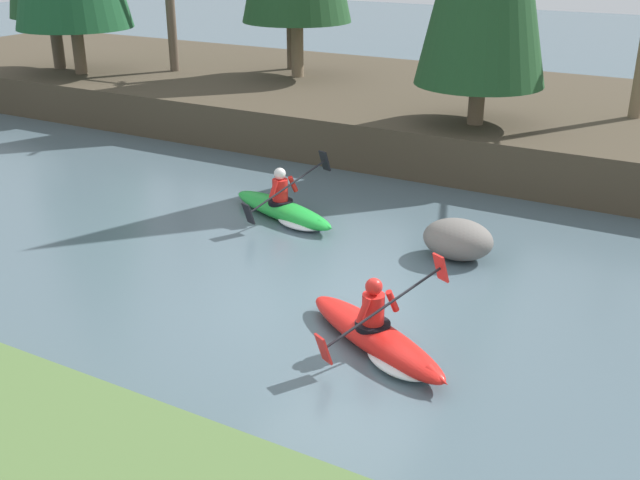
% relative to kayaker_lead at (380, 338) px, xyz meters
% --- Properties ---
extents(ground_plane, '(90.00, 90.00, 0.00)m').
position_rel_kayaker_lead_xyz_m(ground_plane, '(-1.13, 0.91, -0.20)').
color(ground_plane, '#4C606B').
extents(riverbank_far, '(44.00, 8.98, 1.10)m').
position_rel_kayaker_lead_xyz_m(riverbank_far, '(-1.13, 11.39, 0.35)').
color(riverbank_far, '#473D2D').
rests_on(riverbank_far, ground).
extents(kayaker_lead, '(2.68, 1.93, 1.20)m').
position_rel_kayaker_lead_xyz_m(kayaker_lead, '(0.00, 0.00, 0.00)').
color(kayaker_lead, red).
rests_on(kayaker_lead, ground).
extents(kayaker_middle, '(2.75, 2.02, 1.20)m').
position_rel_kayaker_lead_xyz_m(kayaker_middle, '(-3.63, 3.53, 0.00)').
color(kayaker_middle, green).
rests_on(kayaker_middle, ground).
extents(boulder_midstream, '(1.20, 0.94, 0.68)m').
position_rel_kayaker_lead_xyz_m(boulder_midstream, '(-0.15, 3.42, 0.14)').
color(boulder_midstream, slate).
rests_on(boulder_midstream, ground).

